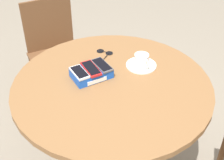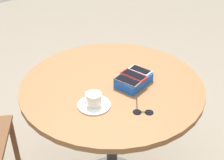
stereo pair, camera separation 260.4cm
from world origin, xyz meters
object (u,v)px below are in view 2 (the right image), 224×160
object	(u,v)px
phone_red	(134,75)
saucer	(94,105)
phone_gray	(127,81)
coffee_cup	(94,99)
round_table	(112,100)
phone_white	(140,70)
sunglasses	(142,111)
phone_box	(134,80)

from	to	relation	value
phone_red	saucer	world-z (taller)	phone_red
phone_gray	coffee_cup	size ratio (longest dim) A/B	1.41
round_table	phone_white	world-z (taller)	phone_white
phone_white	saucer	size ratio (longest dim) A/B	0.81
coffee_cup	phone_red	bearing A→B (deg)	-175.64
phone_red	coffee_cup	size ratio (longest dim) A/B	1.43
phone_gray	coffee_cup	xyz separation A→B (m)	(0.22, 0.00, -0.01)
phone_red	saucer	xyz separation A→B (m)	(0.28, 0.02, -0.05)
phone_red	phone_gray	size ratio (longest dim) A/B	1.01
saucer	sunglasses	size ratio (longest dim) A/B	1.16
phone_gray	round_table	bearing A→B (deg)	-75.50
phone_white	saucer	world-z (taller)	phone_white
phone_white	phone_gray	bearing A→B (deg)	15.05
phone_gray	coffee_cup	world-z (taller)	coffee_cup
round_table	phone_white	size ratio (longest dim) A/B	7.57
phone_box	phone_gray	distance (m)	0.07
round_table	phone_white	bearing A→B (deg)	157.13
phone_gray	saucer	world-z (taller)	phone_gray
coffee_cup	sunglasses	distance (m)	0.24
round_table	saucer	size ratio (longest dim) A/B	6.13
sunglasses	phone_gray	bearing A→B (deg)	-109.52
saucer	sunglasses	world-z (taller)	saucer
round_table	phone_gray	size ratio (longest dim) A/B	6.77
phone_box	phone_gray	xyz separation A→B (m)	(0.06, 0.01, 0.03)
saucer	phone_gray	bearing A→B (deg)	-178.20
saucer	coffee_cup	bearing A→B (deg)	-75.45
round_table	sunglasses	size ratio (longest dim) A/B	7.09
phone_red	saucer	size ratio (longest dim) A/B	0.92
saucer	sunglasses	distance (m)	0.24
phone_box	phone_gray	size ratio (longest dim) A/B	1.46
phone_white	round_table	bearing A→B (deg)	-22.87
phone_box	phone_red	xyz separation A→B (m)	(-0.00, -0.00, 0.03)
phone_red	coffee_cup	distance (m)	0.28
round_table	phone_red	xyz separation A→B (m)	(-0.09, 0.08, 0.17)
coffee_cup	sunglasses	size ratio (longest dim) A/B	0.74
phone_red	sunglasses	bearing A→B (deg)	58.00
sunglasses	round_table	bearing A→B (deg)	-98.43
saucer	round_table	bearing A→B (deg)	-152.15
phone_white	coffee_cup	world-z (taller)	coffee_cup
phone_gray	saucer	xyz separation A→B (m)	(0.22, 0.01, -0.05)
phone_white	sunglasses	distance (m)	0.30
phone_red	phone_white	bearing A→B (deg)	-165.23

